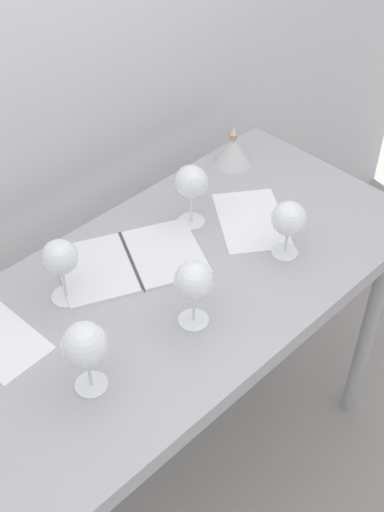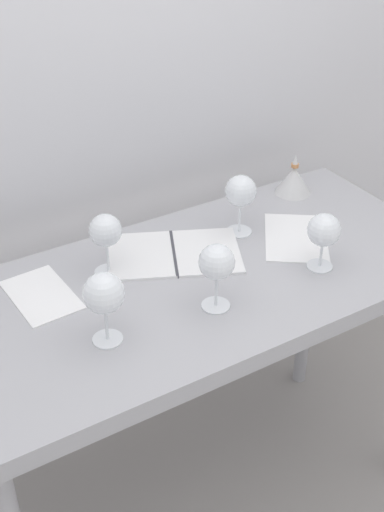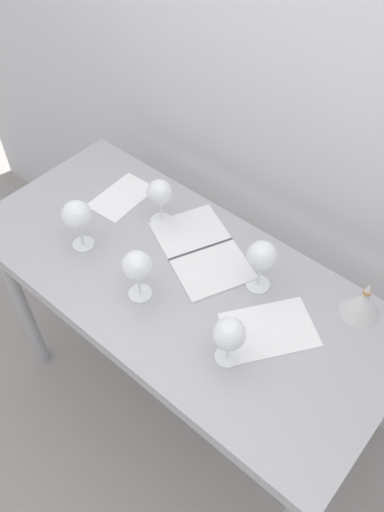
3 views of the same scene
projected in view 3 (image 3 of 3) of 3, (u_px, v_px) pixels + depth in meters
ground_plane at (183, 402)px, 2.26m from camera, size 6.00×6.00×0.00m
back_wall at (285, 93)px, 1.53m from camera, size 3.80×0.04×2.60m
steel_counter at (178, 295)px, 1.66m from camera, size 1.40×0.65×0.90m
wine_glass_near_left at (77, 216)px, 1.57m from camera, size 0.09×0.09×0.18m
wine_glass_near_center at (137, 267)px, 1.44m from camera, size 0.09×0.09×0.18m
wine_glass_near_right at (229, 335)px, 1.31m from camera, size 0.09×0.09×0.16m
wine_glass_far_right at (262, 257)px, 1.46m from camera, size 0.09×0.09×0.18m
wine_glass_far_left at (160, 194)px, 1.64m from camera, size 0.09×0.09×0.17m
open_notebook at (201, 250)px, 1.65m from camera, size 0.42×0.36×0.01m
tasting_sheet_upper at (269, 329)px, 1.45m from camera, size 0.29×0.31×0.00m
tasting_sheet_lower at (122, 197)px, 1.82m from camera, size 0.15×0.23×0.00m
decanter_funnel at (363, 303)px, 1.46m from camera, size 0.12×0.12×0.13m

